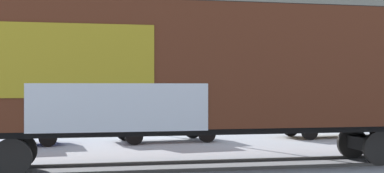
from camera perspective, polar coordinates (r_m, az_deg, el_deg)
ground_plane at (r=13.88m, az=0.13°, el=-8.77°), size 260.00×260.00×0.00m
track at (r=13.96m, az=1.66°, el=-8.56°), size 60.01×2.84×0.08m
freight_car at (r=13.77m, az=1.11°, el=1.77°), size 17.40×3.13×4.36m
flagpole at (r=23.64m, az=-5.36°, el=7.06°), size 1.61×0.45×7.60m
hillside at (r=70.46m, az=-9.80°, el=3.61°), size 121.89×37.34×17.85m
parked_car_blue at (r=19.95m, az=-19.57°, el=-3.63°), size 4.20×2.15×1.67m
parked_car_white at (r=20.22m, az=-3.12°, el=-3.58°), size 4.30×2.30×1.68m
parked_car_tan at (r=22.80m, az=15.01°, el=-3.19°), size 4.72×2.13×1.73m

